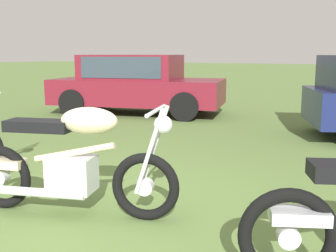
{
  "coord_description": "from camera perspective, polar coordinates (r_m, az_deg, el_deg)",
  "views": [
    {
      "loc": [
        2.5,
        -2.51,
        1.45
      ],
      "look_at": [
        0.17,
        1.56,
        0.62
      ],
      "focal_mm": 43.73,
      "sensor_mm": 36.0,
      "label": 1
    }
  ],
  "objects": [
    {
      "name": "car_burgundy",
      "position": [
        10.03,
        -4.56,
        6.24
      ],
      "size": [
        4.39,
        2.73,
        1.43
      ],
      "rotation": [
        0.0,
        0.0,
        0.26
      ],
      "color": "maroon",
      "rests_on": "ground"
    },
    {
      "name": "ground_plane",
      "position": [
        3.82,
        -14.29,
        -12.57
      ],
      "size": [
        120.0,
        120.0,
        0.0
      ],
      "primitive_type": "plane",
      "color": "#567038"
    },
    {
      "name": "motorcycle_cream",
      "position": [
        3.78,
        -13.23,
        -4.88
      ],
      "size": [
        1.94,
        0.94,
        1.02
      ],
      "rotation": [
        0.0,
        0.0,
        0.32
      ],
      "color": "black",
      "rests_on": "ground"
    }
  ]
}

